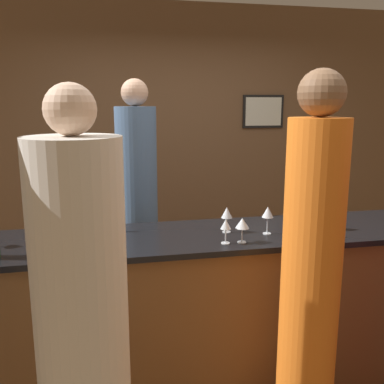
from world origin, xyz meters
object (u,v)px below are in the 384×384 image
(guest_0, at_px, (310,285))
(wine_bottle_1, at_px, (80,215))
(guest_2, at_px, (83,331))
(bartender, at_px, (138,222))

(guest_0, height_order, wine_bottle_1, guest_0)
(guest_2, bearing_deg, wine_bottle_1, 92.88)
(guest_2, height_order, wine_bottle_1, guest_2)
(bartender, relative_size, guest_0, 1.01)
(bartender, distance_m, wine_bottle_1, 0.64)
(wine_bottle_1, bearing_deg, guest_2, -87.12)
(bartender, height_order, guest_0, bartender)
(guest_2, relative_size, wine_bottle_1, 6.59)
(bartender, height_order, wine_bottle_1, bartender)
(bartender, xyz_separation_m, wine_bottle_1, (-0.40, -0.46, 0.19))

